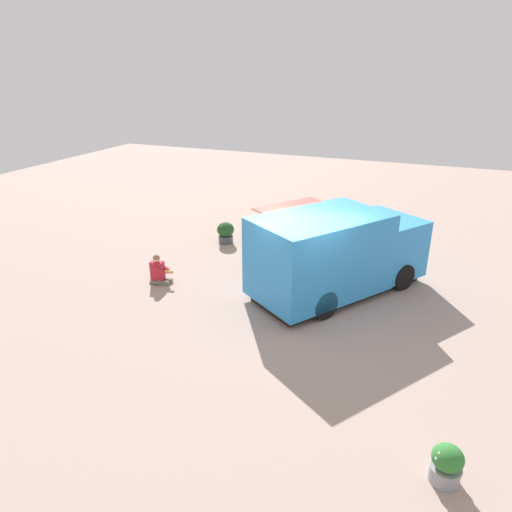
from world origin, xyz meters
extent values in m
plane|color=tan|center=(0.00, 0.00, 0.00)|extent=(40.00, 40.00, 0.00)
cube|color=#2F8FD9|center=(-0.19, -0.67, 1.21)|extent=(3.56, 3.92, 2.02)
cube|color=#2F8FD9|center=(-1.53, -2.66, 0.98)|extent=(2.42, 2.28, 1.56)
cube|color=black|center=(-1.92, -3.24, 1.25)|extent=(1.36, 0.93, 0.59)
cube|color=black|center=(0.66, -1.25, 1.33)|extent=(1.06, 1.55, 0.71)
cube|color=#E23F32|center=(0.90, -1.41, 2.17)|extent=(1.63, 2.01, 0.03)
cube|color=black|center=(-0.59, -1.27, 0.10)|extent=(3.90, 4.69, 0.20)
cylinder|color=black|center=(-2.17, -2.00, 0.36)|extent=(0.59, 0.72, 0.72)
cylinder|color=black|center=(-0.68, -3.01, 0.36)|extent=(0.59, 0.72, 0.72)
cylinder|color=black|center=(-0.60, 0.33, 0.36)|extent=(0.59, 0.72, 0.72)
cylinder|color=black|center=(0.90, -0.68, 0.36)|extent=(0.59, 0.72, 0.72)
ellipsoid|color=#756E5A|center=(4.17, 0.15, 0.05)|extent=(0.55, 0.48, 0.10)
cube|color=#756E5A|center=(3.97, 0.23, 0.06)|extent=(0.37, 0.14, 0.11)
cube|color=#756E5A|center=(3.98, 0.03, 0.06)|extent=(0.37, 0.14, 0.11)
cube|color=red|center=(4.17, 0.15, 0.36)|extent=(0.37, 0.25, 0.52)
sphere|color=beige|center=(4.17, 0.15, 0.72)|extent=(0.19, 0.19, 0.19)
sphere|color=#94663F|center=(4.17, 0.15, 0.74)|extent=(0.19, 0.19, 0.19)
cube|color=red|center=(4.03, 0.24, 0.43)|extent=(0.35, 0.12, 0.28)
cube|color=red|center=(4.04, 0.03, 0.43)|extent=(0.35, 0.12, 0.28)
cylinder|color=#DDB451|center=(3.86, 0.12, 0.36)|extent=(0.32, 0.17, 0.08)
cube|color=red|center=(3.86, 0.12, 0.37)|extent=(0.27, 0.12, 0.02)
cylinder|color=#4B4C4D|center=(3.78, -3.41, 0.13)|extent=(0.49, 0.49, 0.25)
torus|color=#524951|center=(3.78, -3.41, 0.24)|extent=(0.51, 0.51, 0.04)
ellipsoid|color=#224F21|center=(3.78, -3.41, 0.47)|extent=(0.58, 0.58, 0.49)
sphere|color=#D83887|center=(3.66, -3.22, 0.56)|extent=(0.07, 0.07, 0.07)
sphere|color=#D5478E|center=(4.02, -3.35, 0.50)|extent=(0.06, 0.06, 0.06)
sphere|color=#DC3796|center=(3.79, -3.21, 0.59)|extent=(0.06, 0.06, 0.06)
sphere|color=#E24795|center=(3.83, -3.23, 0.62)|extent=(0.08, 0.08, 0.08)
sphere|color=#D8449B|center=(3.65, -3.59, 0.57)|extent=(0.06, 0.06, 0.06)
cylinder|color=gray|center=(-3.43, 4.28, 0.13)|extent=(0.44, 0.44, 0.27)
torus|color=gray|center=(-3.43, 4.28, 0.25)|extent=(0.46, 0.46, 0.04)
ellipsoid|color=#317932|center=(-3.43, 4.28, 0.44)|extent=(0.45, 0.45, 0.39)
sphere|color=white|center=(-3.31, 4.21, 0.56)|extent=(0.06, 0.06, 0.06)
sphere|color=white|center=(-3.31, 4.41, 0.49)|extent=(0.06, 0.06, 0.06)
sphere|color=white|center=(-3.29, 4.40, 0.48)|extent=(0.08, 0.08, 0.08)
sphere|color=white|center=(-3.31, 4.36, 0.55)|extent=(0.06, 0.06, 0.06)
sphere|color=white|center=(-3.37, 4.10, 0.48)|extent=(0.07, 0.07, 0.07)
sphere|color=white|center=(-3.33, 4.13, 0.49)|extent=(0.07, 0.07, 0.07)
camera|label=1|loc=(-2.77, 9.97, 5.65)|focal=32.55mm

